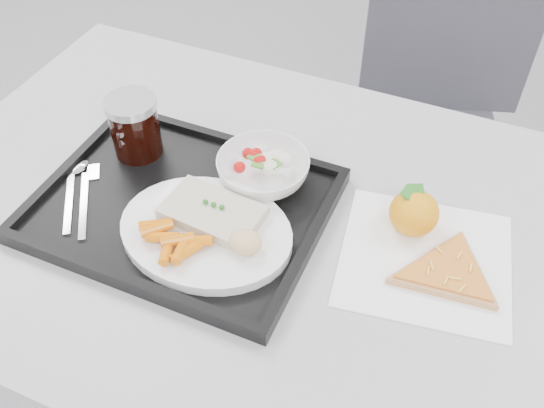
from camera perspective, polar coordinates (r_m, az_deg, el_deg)
The scene contains 14 objects.
table at distance 1.02m, azimuth -0.62°, elevation -3.76°, with size 1.20×0.80×0.75m.
chair at distance 1.59m, azimuth 14.65°, elevation 8.78°, with size 0.53×0.53×0.93m.
tray at distance 0.98m, azimuth -8.43°, elevation -0.25°, with size 0.45×0.35×0.03m.
dinner_plate at distance 0.92m, azimuth -6.23°, elevation -2.63°, with size 0.27×0.27×0.02m.
fish_fillet at distance 0.92m, azimuth -5.60°, elevation -0.81°, with size 0.16×0.10×0.03m.
bread_roll at distance 0.87m, azimuth -2.51°, elevation -3.59°, with size 0.06×0.05×0.03m.
salad_bowl at distance 0.99m, azimuth -0.83°, elevation 3.21°, with size 0.15×0.15×0.05m.
cola_glass at distance 1.05m, azimuth -12.82°, elevation 7.22°, with size 0.09×0.09×0.11m.
cutlery at distance 1.04m, azimuth -17.69°, elevation 1.48°, with size 0.13×0.16×0.01m.
napkin at distance 0.94m, azimuth 14.22°, elevation -5.07°, with size 0.28×0.28×0.00m.
tangerine at distance 0.95m, azimuth 13.23°, elevation -0.80°, with size 0.08×0.08×0.07m.
pizza_slice at distance 0.92m, azimuth 16.25°, elevation -6.19°, with size 0.26×0.26×0.02m.
carrot_pile at distance 0.89m, azimuth -9.34°, elevation -3.38°, with size 0.12×0.08×0.02m.
salad_contents at distance 0.99m, azimuth -0.54°, elevation 4.14°, with size 0.09×0.07×0.02m.
Camera 1 is at (0.27, -0.30, 1.46)m, focal length 40.00 mm.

